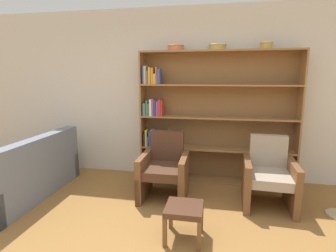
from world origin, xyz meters
The scene contains 9 objects.
wall_back centered at (0.00, 2.34, 1.38)m, with size 12.00×0.06×2.75m.
bookshelf centered at (0.34, 2.18, 0.97)m, with size 2.41×0.30×2.06m.
bowl_stoneware centered at (-0.11, 2.15, 2.11)m, with size 0.25×0.25×0.09m.
bowl_brass centered at (0.52, 2.15, 2.11)m, with size 0.27×0.27×0.09m.
bowl_sage centered at (1.20, 2.15, 2.11)m, with size 0.19×0.19×0.10m.
couch centered at (-2.11, 1.09, 0.29)m, with size 0.87×1.74×0.86m.
armchair_leather centered at (-0.15, 1.47, 0.39)m, with size 0.65×0.69×0.89m.
armchair_cushioned centered at (1.23, 1.47, 0.39)m, with size 0.67×0.71×0.89m.
footstool centered at (0.25, 0.51, 0.30)m, with size 0.38×0.38×0.37m.
Camera 1 is at (0.55, -1.95, 1.66)m, focal length 28.00 mm.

